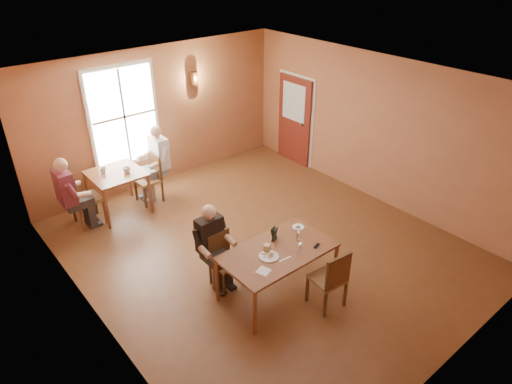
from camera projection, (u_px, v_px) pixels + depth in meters
ground at (263, 246)px, 8.27m from camera, size 6.00×7.00×0.01m
wall_back at (159, 117)px, 9.87m from camera, size 6.00×0.04×3.00m
wall_front at (464, 280)px, 5.19m from camera, size 6.00×0.04×3.00m
wall_left at (87, 241)px, 5.86m from camera, size 0.04×7.00×3.00m
wall_right at (376, 130)px, 9.21m from camera, size 0.04×7.00×3.00m
ceiling at (265, 83)px, 6.80m from camera, size 6.00×7.00×0.04m
window at (124, 117)px, 9.30m from camera, size 1.36×0.10×1.96m
door at (294, 121)px, 10.93m from camera, size 0.12×1.04×2.10m
wall_sconce at (194, 78)px, 9.97m from camera, size 0.16×0.16×0.28m
main_table at (277, 272)px, 7.02m from camera, size 1.73×0.97×0.81m
chair_diner_main at (226, 262)px, 7.15m from camera, size 0.41×0.41×0.93m
diner_main at (227, 251)px, 7.02m from camera, size 0.54×0.54×1.36m
chair_empty at (327, 277)px, 6.75m from camera, size 0.49×0.49×1.01m
plate_food at (269, 256)px, 6.67m from camera, size 0.30×0.30×0.04m
sandwich at (267, 249)px, 6.77m from camera, size 0.12×0.12×0.11m
goblet_a at (298, 231)px, 7.11m from camera, size 0.09×0.09×0.18m
goblet_c at (299, 243)px, 6.83m from camera, size 0.10×0.10×0.20m
menu_stand at (274, 234)px, 7.01m from camera, size 0.15×0.11×0.22m
knife at (285, 259)px, 6.64m from camera, size 0.22×0.04×0.00m
napkin at (264, 271)px, 6.40m from camera, size 0.23×0.23×0.01m
side_plate at (298, 227)px, 7.35m from camera, size 0.21×0.21×0.01m
sunglasses at (317, 246)px, 6.91m from camera, size 0.14×0.08×0.02m
second_table at (119, 192)px, 9.13m from camera, size 0.99×0.99×0.87m
chair_diner_white at (148, 179)px, 9.46m from camera, size 0.45×0.45×1.02m
diner_white at (148, 168)px, 9.35m from camera, size 0.61×0.61×1.52m
chair_diner_maroon at (86, 198)px, 8.71m from camera, size 0.49×0.49×1.11m
diner_maroon at (83, 190)px, 8.60m from camera, size 0.59×0.59×1.47m
cup_a at (127, 170)px, 8.90m from camera, size 0.17×0.17×0.11m
cup_b at (103, 170)px, 8.88m from camera, size 0.14×0.14×0.11m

